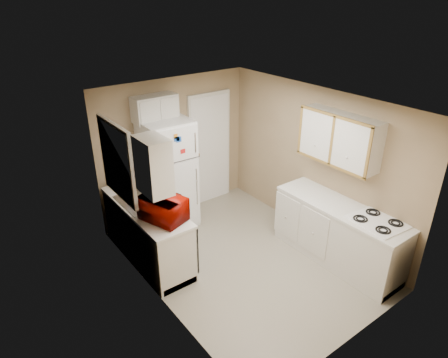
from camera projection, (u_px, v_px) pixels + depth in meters
floor at (244, 259)px, 5.99m from camera, size 3.80×3.80×0.00m
ceiling at (248, 103)px, 4.94m from camera, size 3.80×3.80×0.00m
wall_left at (155, 221)px, 4.71m from camera, size 3.80×3.80×0.00m
wall_right at (315, 164)px, 6.22m from camera, size 3.80×3.80×0.00m
wall_back at (175, 148)px, 6.83m from camera, size 2.80×2.80×0.00m
wall_front at (364, 256)px, 4.10m from camera, size 2.80×2.80×0.00m
left_counter at (148, 232)px, 5.85m from camera, size 0.60×1.80×0.90m
dishwasher at (186, 242)px, 5.56m from camera, size 0.03×0.58×0.72m
sink at (141, 204)px, 5.78m from camera, size 0.54×0.74×0.16m
microwave at (164, 209)px, 5.26m from camera, size 0.67×0.50×0.40m
soap_bottle at (121, 183)px, 6.07m from camera, size 0.08×0.08×0.17m
window_blinds at (118, 161)px, 5.31m from camera, size 0.10×0.98×1.08m
upper_cabinet_left at (153, 166)px, 4.69m from camera, size 0.30×0.45×0.70m
refrigerator at (167, 174)px, 6.54m from camera, size 0.79×0.77×1.85m
cabinet_over_fridge at (155, 108)px, 6.16m from camera, size 0.70×0.30×0.40m
interior_door at (210, 149)px, 7.26m from camera, size 0.86×0.06×2.08m
right_counter at (338, 233)px, 5.82m from camera, size 0.60×2.00×0.90m
stove at (372, 253)px, 5.47m from camera, size 0.60×0.72×0.81m
upper_cabinet_right at (339, 138)px, 5.52m from camera, size 0.30×1.20×0.70m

